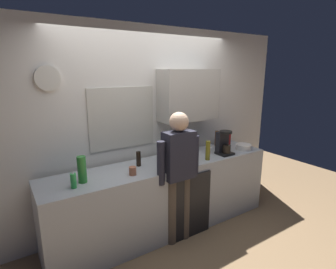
# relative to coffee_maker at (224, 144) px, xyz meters

# --- Properties ---
(ground_plane) EXTENTS (8.00, 8.00, 0.00)m
(ground_plane) POSITION_rel_coffee_maker_xyz_m (-0.87, -0.16, -1.06)
(ground_plane) COLOR #8C6D4C
(kitchen_counter) EXTENTS (3.00, 0.64, 0.92)m
(kitchen_counter) POSITION_rel_coffee_maker_xyz_m (-0.87, 0.14, -0.61)
(kitchen_counter) COLOR #B2B7BC
(kitchen_counter) RESTS_ON ground_plane
(dishwasher_panel) EXTENTS (0.56, 0.02, 0.83)m
(dishwasher_panel) POSITION_rel_coffee_maker_xyz_m (-0.69, -0.19, -0.65)
(dishwasher_panel) COLOR black
(dishwasher_panel) RESTS_ON ground_plane
(back_wall_assembly) EXTENTS (4.60, 0.42, 2.60)m
(back_wall_assembly) POSITION_rel_coffee_maker_xyz_m (-0.81, 0.54, 0.29)
(back_wall_assembly) COLOR white
(back_wall_assembly) RESTS_ON ground_plane
(coffee_maker) EXTENTS (0.20, 0.20, 0.33)m
(coffee_maker) POSITION_rel_coffee_maker_xyz_m (0.00, 0.00, 0.00)
(coffee_maker) COLOR black
(coffee_maker) RESTS_ON kitchen_counter
(bottle_green_wine) EXTENTS (0.07, 0.07, 0.30)m
(bottle_green_wine) POSITION_rel_coffee_maker_xyz_m (-0.82, 0.08, 0.00)
(bottle_green_wine) COLOR #195923
(bottle_green_wine) RESTS_ON kitchen_counter
(bottle_olive_oil) EXTENTS (0.06, 0.06, 0.25)m
(bottle_olive_oil) POSITION_rel_coffee_maker_xyz_m (-0.35, -0.07, -0.02)
(bottle_olive_oil) COLOR olive
(bottle_olive_oil) RESTS_ON kitchen_counter
(bottle_clear_soda) EXTENTS (0.09, 0.09, 0.28)m
(bottle_clear_soda) POSITION_rel_coffee_maker_xyz_m (-1.90, 0.10, -0.01)
(bottle_clear_soda) COLOR #2D8C33
(bottle_clear_soda) RESTS_ON kitchen_counter
(bottle_amber_beer) EXTENTS (0.06, 0.06, 0.23)m
(bottle_amber_beer) POSITION_rel_coffee_maker_xyz_m (0.20, 0.35, -0.03)
(bottle_amber_beer) COLOR brown
(bottle_amber_beer) RESTS_ON kitchen_counter
(bottle_dark_sauce) EXTENTS (0.06, 0.06, 0.18)m
(bottle_dark_sauce) POSITION_rel_coffee_maker_xyz_m (-1.20, 0.22, -0.06)
(bottle_dark_sauce) COLOR black
(bottle_dark_sauce) RESTS_ON kitchen_counter
(bottle_red_vinegar) EXTENTS (0.06, 0.06, 0.22)m
(bottle_red_vinegar) POSITION_rel_coffee_maker_xyz_m (0.29, 0.19, -0.04)
(bottle_red_vinegar) COLOR maroon
(bottle_red_vinegar) RESTS_ON kitchen_counter
(cup_terracotta_mug) EXTENTS (0.08, 0.08, 0.09)m
(cup_terracotta_mug) POSITION_rel_coffee_maker_xyz_m (-1.38, -0.00, -0.10)
(cup_terracotta_mug) COLOR #B26647
(cup_terracotta_mug) RESTS_ON kitchen_counter
(cup_white_mug) EXTENTS (0.08, 0.08, 0.09)m
(cup_white_mug) POSITION_rel_coffee_maker_xyz_m (-0.17, 0.11, -0.10)
(cup_white_mug) COLOR white
(cup_white_mug) RESTS_ON kitchen_counter
(mixing_bowl) EXTENTS (0.22, 0.22, 0.08)m
(mixing_bowl) POSITION_rel_coffee_maker_xyz_m (0.39, -0.02, -0.11)
(mixing_bowl) COLOR white
(mixing_bowl) RESTS_ON kitchen_counter
(dish_soap) EXTENTS (0.06, 0.06, 0.18)m
(dish_soap) POSITION_rel_coffee_maker_xyz_m (-2.01, 0.01, -0.07)
(dish_soap) COLOR green
(dish_soap) RESTS_ON kitchen_counter
(person_at_sink) EXTENTS (0.57, 0.22, 1.60)m
(person_at_sink) POSITION_rel_coffee_maker_xyz_m (-0.87, -0.16, -0.12)
(person_at_sink) COLOR brown
(person_at_sink) RESTS_ON ground_plane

